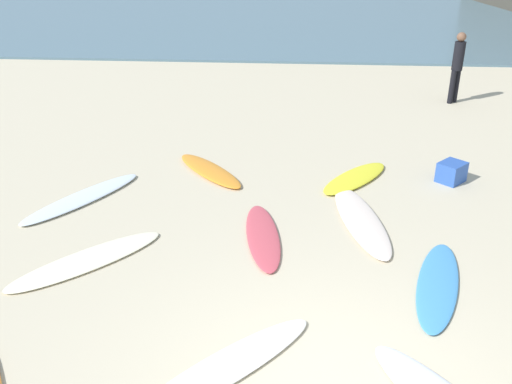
# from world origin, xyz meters

# --- Properties ---
(surfboard_0) EXTENTS (1.74, 2.40, 0.08)m
(surfboard_0) POSITION_xyz_m (-4.13, 4.31, 0.04)
(surfboard_0) COLOR white
(surfboard_0) RESTS_ON ground_plane
(surfboard_1) EXTENTS (1.70, 1.90, 0.09)m
(surfboard_1) POSITION_xyz_m (-2.09, 5.66, 0.04)
(surfboard_1) COLOR orange
(surfboard_1) RESTS_ON ground_plane
(surfboard_2) EXTENTS (1.05, 2.57, 0.08)m
(surfboard_2) POSITION_xyz_m (0.65, 3.84, 0.04)
(surfboard_2) COLOR silver
(surfboard_2) RESTS_ON ground_plane
(surfboard_3) EXTENTS (2.08, 2.08, 0.07)m
(surfboard_3) POSITION_xyz_m (-1.13, 0.34, 0.03)
(surfboard_3) COLOR white
(surfboard_3) RESTS_ON ground_plane
(surfboard_4) EXTENTS (0.81, 2.13, 0.06)m
(surfboard_4) POSITION_xyz_m (-0.90, 3.21, 0.03)
(surfboard_4) COLOR #D44C58
(surfboard_4) RESTS_ON ground_plane
(surfboard_5) EXTENTS (1.12, 2.27, 0.06)m
(surfboard_5) POSITION_xyz_m (1.51, 2.10, 0.03)
(surfboard_5) COLOR #4391D4
(surfboard_5) RESTS_ON ground_plane
(surfboard_6) EXTENTS (2.08, 2.11, 0.06)m
(surfboard_6) POSITION_xyz_m (-3.37, 2.35, 0.03)
(surfboard_6) COLOR #F7EECC
(surfboard_6) RESTS_ON ground_plane
(surfboard_7) EXTENTS (1.61, 1.88, 0.09)m
(surfboard_7) POSITION_xyz_m (0.70, 5.50, 0.04)
(surfboard_7) COLOR yellow
(surfboard_7) RESTS_ON ground_plane
(beachgoer_near) EXTENTS (0.40, 0.40, 1.85)m
(beachgoer_near) POSITION_xyz_m (3.72, 10.83, 1.04)
(beachgoer_near) COLOR black
(beachgoer_near) RESTS_ON ground_plane
(beach_cooler) EXTENTS (0.62, 0.62, 0.38)m
(beach_cooler) POSITION_xyz_m (2.47, 5.58, 0.19)
(beach_cooler) COLOR #2D56B2
(beach_cooler) RESTS_ON ground_plane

